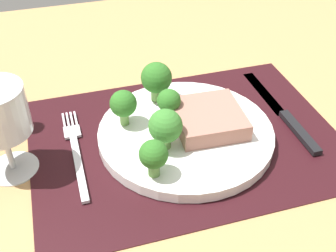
{
  "coord_description": "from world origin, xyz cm",
  "views": [
    {
      "loc": [
        -16.23,
        -45.63,
        40.89
      ],
      "look_at": [
        -2.24,
        1.5,
        1.9
      ],
      "focal_mm": 46.14,
      "sensor_mm": 36.0,
      "label": 1
    }
  ],
  "objects_px": {
    "plate": "(186,134)",
    "steak": "(209,120)",
    "fork": "(76,151)",
    "knife": "(285,115)"
  },
  "relations": [
    {
      "from": "steak",
      "to": "knife",
      "type": "bearing_deg",
      "value": 4.06
    },
    {
      "from": "plate",
      "to": "knife",
      "type": "distance_m",
      "value": 0.16
    },
    {
      "from": "steak",
      "to": "fork",
      "type": "bearing_deg",
      "value": 174.59
    },
    {
      "from": "fork",
      "to": "knife",
      "type": "relative_size",
      "value": 0.83
    },
    {
      "from": "steak",
      "to": "knife",
      "type": "xyz_separation_m",
      "value": [
        0.13,
        0.01,
        -0.03
      ]
    },
    {
      "from": "steak",
      "to": "plate",
      "type": "bearing_deg",
      "value": 173.36
    },
    {
      "from": "fork",
      "to": "knife",
      "type": "bearing_deg",
      "value": -1.02
    },
    {
      "from": "fork",
      "to": "knife",
      "type": "xyz_separation_m",
      "value": [
        0.32,
        -0.01,
        0.0
      ]
    },
    {
      "from": "knife",
      "to": "steak",
      "type": "bearing_deg",
      "value": -177.8
    },
    {
      "from": "plate",
      "to": "steak",
      "type": "bearing_deg",
      "value": -6.64
    }
  ]
}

